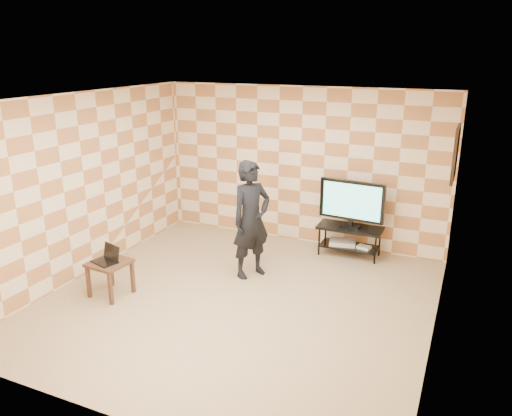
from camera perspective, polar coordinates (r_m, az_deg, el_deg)
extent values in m
plane|color=tan|center=(6.91, -2.05, -10.53)|extent=(5.00, 5.00, 0.00)
cube|color=beige|center=(8.62, 5.14, 4.78)|extent=(5.00, 0.02, 2.70)
cube|color=beige|center=(4.43, -16.66, -8.69)|extent=(5.00, 0.02, 2.70)
cube|color=beige|center=(7.77, -19.00, 2.45)|extent=(0.02, 5.00, 2.70)
cube|color=beige|center=(5.79, 20.68, -2.81)|extent=(0.02, 5.00, 2.70)
cube|color=white|center=(6.11, -2.33, 12.38)|extent=(5.00, 5.00, 0.02)
cube|color=black|center=(7.14, 21.85, 5.81)|extent=(0.04, 0.72, 0.72)
cube|color=black|center=(7.14, 21.85, 5.81)|extent=(0.04, 0.03, 0.68)
cube|color=black|center=(7.14, 21.85, 5.81)|extent=(0.04, 0.68, 0.03)
cube|color=black|center=(8.29, 10.71, -2.25)|extent=(1.05, 0.47, 0.04)
cube|color=black|center=(8.41, 10.59, -4.30)|extent=(0.94, 0.42, 0.03)
cylinder|color=black|center=(8.31, 7.22, -3.73)|extent=(0.03, 0.03, 0.50)
cylinder|color=black|center=(8.65, 7.95, -2.89)|extent=(0.03, 0.03, 0.50)
cylinder|color=black|center=(8.12, 13.47, -4.62)|extent=(0.03, 0.03, 0.50)
cylinder|color=black|center=(8.47, 13.96, -3.72)|extent=(0.03, 0.03, 0.50)
cube|color=black|center=(8.28, 10.72, -2.01)|extent=(0.33, 0.23, 0.03)
cube|color=black|center=(8.26, 10.75, -1.61)|extent=(0.08, 0.06, 0.09)
cube|color=black|center=(8.15, 10.89, 0.84)|extent=(1.07, 0.16, 0.65)
cube|color=#53C1AB|center=(8.11, 10.85, 0.77)|extent=(0.95, 0.09, 0.56)
cube|color=#BCBCBE|center=(8.41, 9.86, -3.90)|extent=(0.47, 0.37, 0.07)
cube|color=silver|center=(8.31, 12.23, -4.41)|extent=(0.24, 0.19, 0.05)
cube|color=#3C2316|center=(7.14, -16.43, -6.04)|extent=(0.55, 0.55, 0.04)
cube|color=#3C2316|center=(7.26, -18.59, -8.02)|extent=(0.05, 0.05, 0.46)
cube|color=#3C2316|center=(7.51, -16.23, -6.91)|extent=(0.05, 0.05, 0.46)
cube|color=#3C2316|center=(6.97, -16.29, -8.87)|extent=(0.05, 0.05, 0.46)
cube|color=#3C2316|center=(7.23, -13.92, -7.68)|extent=(0.05, 0.05, 0.46)
cube|color=black|center=(7.12, -16.91, -5.91)|extent=(0.39, 0.33, 0.02)
cube|color=black|center=(7.13, -16.19, -4.84)|extent=(0.34, 0.15, 0.21)
imported|color=black|center=(7.31, -0.55, -1.34)|extent=(0.69, 0.77, 1.76)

